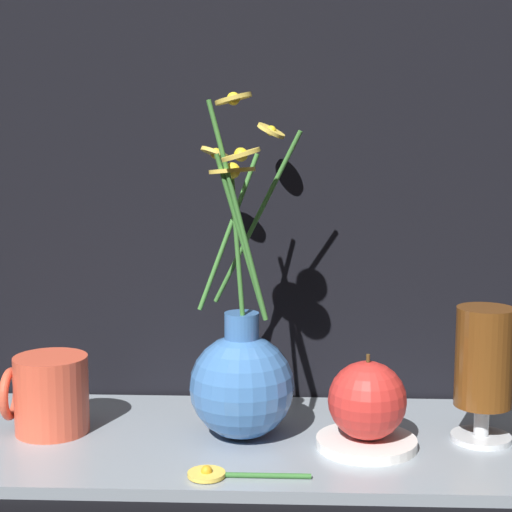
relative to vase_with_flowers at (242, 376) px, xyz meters
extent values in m
plane|color=black|center=(0.02, 0.00, -0.08)|extent=(6.00, 6.00, 0.00)
cube|color=gray|center=(0.02, 0.00, -0.07)|extent=(0.66, 0.28, 0.01)
sphere|color=#3F72B7|center=(0.00, 0.00, -0.01)|extent=(0.11, 0.11, 0.11)
cylinder|color=#3F72B7|center=(0.00, 0.00, 0.05)|extent=(0.04, 0.04, 0.04)
cylinder|color=#3D7A33|center=(0.00, -0.02, 0.15)|extent=(0.05, 0.01, 0.17)
cylinder|color=#EAC64C|center=(0.00, -0.05, 0.23)|extent=(0.04, 0.04, 0.01)
sphere|color=yellow|center=(0.00, -0.05, 0.23)|extent=(0.01, 0.01, 0.01)
cylinder|color=#3D7A33|center=(0.01, 0.05, 0.16)|extent=(0.10, 0.03, 0.19)
cylinder|color=#EAC64C|center=(0.03, 0.09, 0.26)|extent=(0.04, 0.04, 0.02)
sphere|color=yellow|center=(0.03, 0.09, 0.26)|extent=(0.01, 0.01, 0.01)
cylinder|color=#3D7A33|center=(0.00, -0.01, 0.14)|extent=(0.02, 0.02, 0.15)
cylinder|color=#EAC64C|center=(-0.01, -0.01, 0.22)|extent=(0.07, 0.07, 0.01)
sphere|color=yellow|center=(-0.01, -0.01, 0.22)|extent=(0.02, 0.02, 0.02)
cylinder|color=#3D7A33|center=(-0.02, 0.03, 0.15)|extent=(0.07, 0.04, 0.17)
cylinder|color=#EAC64C|center=(-0.03, 0.06, 0.23)|extent=(0.05, 0.05, 0.02)
sphere|color=yellow|center=(-0.03, 0.06, 0.23)|extent=(0.01, 0.01, 0.01)
cylinder|color=#3D7A33|center=(0.00, -0.03, 0.18)|extent=(0.06, 0.01, 0.22)
cylinder|color=#EAC64C|center=(0.00, -0.06, 0.29)|extent=(0.04, 0.04, 0.01)
sphere|color=yellow|center=(0.00, -0.06, 0.29)|extent=(0.01, 0.01, 0.01)
cylinder|color=#DB5138|center=(-0.21, 0.01, -0.03)|extent=(0.08, 0.08, 0.08)
torus|color=#DB5138|center=(-0.25, 0.01, -0.03)|extent=(0.01, 0.06, 0.06)
cylinder|color=silver|center=(0.25, 0.00, -0.06)|extent=(0.06, 0.06, 0.01)
cylinder|color=silver|center=(0.25, 0.00, -0.04)|extent=(0.02, 0.02, 0.03)
cylinder|color=brown|center=(0.25, 0.00, 0.02)|extent=(0.06, 0.06, 0.10)
cylinder|color=white|center=(0.13, -0.02, -0.06)|extent=(0.10, 0.10, 0.01)
sphere|color=red|center=(0.13, -0.02, -0.02)|extent=(0.08, 0.08, 0.08)
cylinder|color=#4C3819|center=(0.13, -0.02, 0.03)|extent=(0.00, 0.00, 0.01)
cylinder|color=#336B2D|center=(0.02, -0.11, -0.06)|extent=(0.10, 0.01, 0.01)
cylinder|color=#EAC64C|center=(-0.03, -0.11, -0.06)|extent=(0.04, 0.04, 0.00)
sphere|color=gold|center=(-0.03, -0.11, -0.06)|extent=(0.01, 0.01, 0.01)
camera|label=1|loc=(0.05, -0.87, 0.26)|focal=60.00mm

